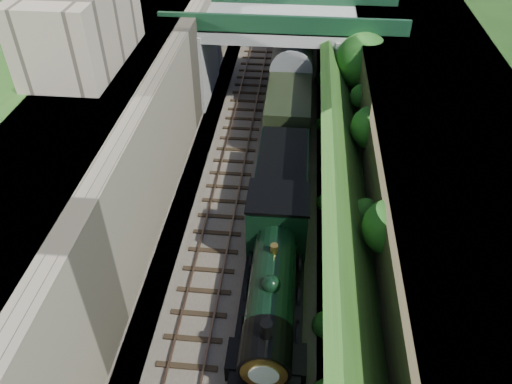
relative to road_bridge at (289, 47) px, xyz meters
name	(u,v)px	position (x,y,z in m)	size (l,w,h in m)	color
trackbed	(271,123)	(-0.94, -4.00, -3.98)	(10.00, 90.00, 0.20)	#473F38
retaining_wall	(190,75)	(-6.44, -4.00, -0.58)	(1.00, 90.00, 7.00)	#756B56
street_plateau_left	(138,73)	(-9.94, -4.00, -0.58)	(6.00, 90.00, 7.00)	#262628
street_plateau_right	(418,90)	(8.56, -4.00, -0.95)	(8.00, 90.00, 6.25)	#262628
embankment_slope	(350,115)	(4.06, -6.97, -1.32)	(4.55, 90.00, 6.50)	#1E4714
track_left	(243,120)	(-2.94, -4.00, -3.83)	(2.50, 90.00, 0.20)	black
track_right	(288,123)	(0.26, -4.00, -3.83)	(2.50, 90.00, 0.20)	black
road_bridge	(289,47)	(0.00, 0.00, 0.00)	(16.00, 6.40, 7.25)	gray
building_near	(80,24)	(-10.44, -10.00, 4.92)	(4.00, 8.00, 4.00)	gray
tree	(365,62)	(4.97, -3.44, 0.57)	(3.60, 3.80, 6.60)	black
locomotive	(273,278)	(0.26, -19.75, -2.18)	(3.10, 10.22, 3.83)	black
tender	(282,180)	(0.26, -12.38, -2.46)	(2.70, 6.00, 3.05)	black
coach_front	(292,72)	(0.26, 0.22, -2.03)	(2.90, 18.00, 3.70)	black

